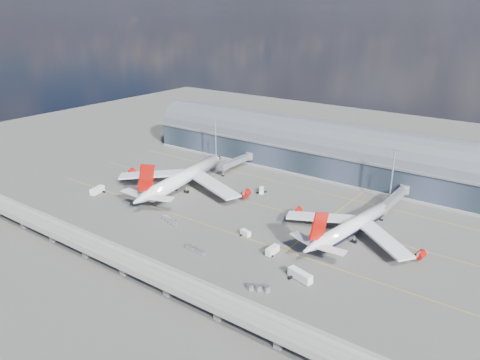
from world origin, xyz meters
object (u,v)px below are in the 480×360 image
Objects in this scene: floodlight_mast_left at (216,140)px; cargo_train_2 at (258,288)px; service_truck_1 at (246,233)px; service_truck_2 at (300,276)px; service_truck_4 at (309,217)px; service_truck_5 at (262,191)px; cargo_train_0 at (170,220)px; cargo_train_1 at (195,250)px; airliner_left at (182,178)px; service_truck_0 at (97,190)px; airliner_right at (351,227)px; service_truck_3 at (273,250)px; floodlight_mast_right at (392,176)px.

floodlight_mast_left reaches higher than cargo_train_2.
service_truck_2 is at bearing -102.13° from service_truck_1.
service_truck_5 is (-32.88, 13.39, 0.02)m from service_truck_4.
cargo_train_0 is at bearing 98.47° from service_truck_2.
cargo_train_1 is (-39.81, -6.00, -0.88)m from service_truck_2.
service_truck_1 is at bearing -31.66° from airliner_left.
service_truck_0 reaches higher than service_truck_1.
floodlight_mast_left is at bearing 165.50° from airliner_right.
service_truck_3 is at bearing -97.13° from service_truck_1.
service_truck_5 is (-52.37, 55.87, -0.38)m from service_truck_2.
service_truck_2 is 1.22× the size of cargo_train_2.
airliner_left is at bearing 20.86° from cargo_train_0.
service_truck_3 is (-17.54, -27.86, -3.39)m from airliner_right.
floodlight_mast_left is 5.53× the size of service_truck_4.
floodlight_mast_right is at bearing 16.61° from airliner_left.
service_truck_1 is 0.83× the size of service_truck_5.
floodlight_mast_right is 72.80m from service_truck_3.
cargo_train_1 is (-23.41, -15.15, -0.67)m from service_truck_3.
cargo_train_2 reaches higher than cargo_train_0.
service_truck_3 is at bearing -40.21° from floodlight_mast_left.
floodlight_mast_right reaches higher than service_truck_5.
airliner_right is 10.66× the size of service_truck_5.
airliner_left is 40.50m from service_truck_0.
airliner_right reaches higher than service_truck_4.
cargo_train_2 is (91.02, -91.53, -12.74)m from floodlight_mast_left.
cargo_train_0 is (-65.96, -72.10, -12.77)m from floodlight_mast_right.
service_truck_3 is 27.89m from cargo_train_1.
airliner_right is 37.16m from service_truck_2.
service_truck_0 reaches higher than cargo_train_0.
cargo_train_2 is (-7.67, -12.82, -0.80)m from service_truck_2.
service_truck_2 is at bearing -55.98° from service_truck_4.
cargo_train_2 is at bearing -68.56° from service_truck_4.
service_truck_2 is 2.00× the size of service_truck_4.
airliner_left reaches higher than service_truck_4.
airliner_right reaches higher than service_truck_0.
service_truck_2 is at bearing -90.95° from floodlight_mast_right.
floodlight_mast_right is 42.61m from airliner_right.
airliner_right is 12.89× the size of service_truck_1.
airliner_left is at bearing 179.26° from service_truck_5.
floodlight_mast_left is at bearing 98.17° from airliner_left.
airliner_left is 12.17× the size of service_truck_3.
airliner_left is at bearing 81.28° from service_truck_2.
floodlight_mast_left is 72.47m from service_truck_0.
floodlight_mast_right is at bearing 18.31° from service_truck_0.
service_truck_5 is at bearing 168.75° from airliner_right.
floodlight_mast_right is 79.62m from service_truck_2.
service_truck_4 is (12.86, 27.64, 0.04)m from service_truck_1.
airliner_right is at bearing 59.59° from service_truck_3.
service_truck_3 is 48.32m from cargo_train_0.
floodlight_mast_right is (100.00, 0.00, 0.00)m from floodlight_mast_left.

